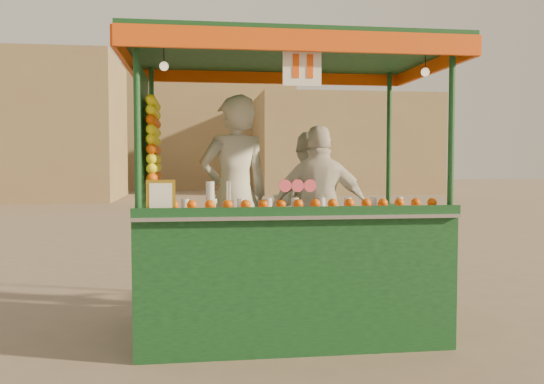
{
  "coord_description": "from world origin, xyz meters",
  "views": [
    {
      "loc": [
        -0.78,
        -5.53,
        1.58
      ],
      "look_at": [
        -0.04,
        -0.16,
        1.3
      ],
      "focal_mm": 37.64,
      "sensor_mm": 36.0,
      "label": 1
    }
  ],
  "objects": [
    {
      "name": "juice_cart",
      "position": [
        -0.01,
        -0.36,
        0.85
      ],
      "size": [
        2.91,
        1.89,
        2.65
      ],
      "color": "#0E3418",
      "rests_on": "ground"
    },
    {
      "name": "ground",
      "position": [
        0.0,
        0.0,
        0.0
      ],
      "size": [
        90.0,
        90.0,
        0.0
      ],
      "primitive_type": "plane",
      "color": "#6E5C4E",
      "rests_on": "ground"
    },
    {
      "name": "building_center",
      "position": [
        -2.0,
        30.0,
        3.5
      ],
      "size": [
        14.0,
        7.0,
        7.0
      ],
      "primitive_type": "cube",
      "color": "#8D7950",
      "rests_on": "ground"
    },
    {
      "name": "vendor_right",
      "position": [
        0.44,
        -0.12,
        1.13
      ],
      "size": [
        1.0,
        0.5,
        1.64
      ],
      "rotation": [
        0.0,
        0.0,
        3.03
      ],
      "color": "silver",
      "rests_on": "ground"
    },
    {
      "name": "vendor_left",
      "position": [
        -0.39,
        0.0,
        1.27
      ],
      "size": [
        0.8,
        0.63,
        1.92
      ],
      "rotation": [
        0.0,
        0.0,
        3.41
      ],
      "color": "beige",
      "rests_on": "ground"
    },
    {
      "name": "vendor_middle",
      "position": [
        0.41,
        0.38,
        1.11
      ],
      "size": [
        0.95,
        0.85,
        1.6
      ],
      "rotation": [
        0.0,
        0.0,
        2.76
      ],
      "color": "beige",
      "rests_on": "ground"
    },
    {
      "name": "building_right",
      "position": [
        7.0,
        24.0,
        2.5
      ],
      "size": [
        9.0,
        6.0,
        5.0
      ],
      "primitive_type": "cube",
      "color": "#8D7950",
      "rests_on": "ground"
    }
  ]
}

